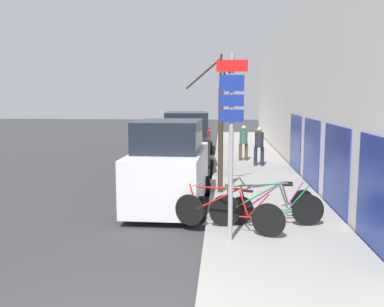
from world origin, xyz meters
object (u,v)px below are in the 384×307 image
object	(u,v)px
signpost	(231,135)
parked_car_2	(193,133)
bicycle_0	(227,212)
street_tree	(221,125)
pedestrian_near	(259,143)
bicycle_1	(267,208)
parked_car_1	(186,144)
bicycle_2	(272,204)
parked_car_0	(170,167)
pedestrian_far	(244,140)

from	to	relation	value
signpost	parked_car_2	bearing A→B (deg)	96.82
bicycle_0	street_tree	distance (m)	4.19
signpost	pedestrian_near	xyz separation A→B (m)	(1.35, 9.44, -1.20)
street_tree	bicycle_1	bearing A→B (deg)	-72.89
parked_car_1	parked_car_2	bearing A→B (deg)	87.70
bicycle_0	bicycle_2	xyz separation A→B (m)	(1.06, 0.86, -0.03)
signpost	parked_car_0	size ratio (longest dim) A/B	0.86
bicycle_2	signpost	bearing A→B (deg)	117.20
bicycle_0	pedestrian_near	xyz separation A→B (m)	(1.40, 8.85, 0.52)
bicycle_2	parked_car_1	xyz separation A→B (m)	(-2.67, 7.71, 0.54)
parked_car_0	pedestrian_far	distance (m)	8.06
signpost	parked_car_1	world-z (taller)	signpost
bicycle_1	pedestrian_near	distance (m)	8.46
parked_car_0	parked_car_1	distance (m)	5.98
parked_car_2	street_tree	distance (m)	11.13
bicycle_1	parked_car_0	size ratio (longest dim) A/B	0.59
signpost	parked_car_1	size ratio (longest dim) A/B	0.78
signpost	pedestrian_far	size ratio (longest dim) A/B	2.35
parked_car_2	bicycle_1	bearing A→B (deg)	-83.24
bicycle_0	street_tree	bearing A→B (deg)	24.71
bicycle_0	street_tree	xyz separation A→B (m)	(-0.18, 3.86, 1.63)
signpost	bicycle_2	bearing A→B (deg)	55.19
parked_car_0	street_tree	xyz separation A→B (m)	(1.39, 1.27, 1.10)
pedestrian_near	pedestrian_far	bearing A→B (deg)	-71.37
pedestrian_far	street_tree	bearing A→B (deg)	-109.42
pedestrian_far	street_tree	world-z (taller)	street_tree
pedestrian_near	parked_car_2	bearing A→B (deg)	-65.02
parked_car_0	parked_car_1	bearing A→B (deg)	91.97
bicycle_0	parked_car_0	bearing A→B (deg)	53.18
signpost	parked_car_1	distance (m)	9.39
bicycle_1	parked_car_2	distance (m)	14.64
signpost	street_tree	world-z (taller)	street_tree
bicycle_2	parked_car_2	distance (m)	14.24
parked_car_0	parked_car_2	world-z (taller)	parked_car_0
parked_car_0	pedestrian_near	size ratio (longest dim) A/B	2.69
parked_car_1	pedestrian_far	xyz separation A→B (m)	(2.44, 1.71, -0.01)
signpost	bicycle_1	world-z (taller)	signpost
bicycle_2	parked_car_0	bearing A→B (deg)	28.61
pedestrian_far	parked_car_2	bearing A→B (deg)	109.55
signpost	bicycle_2	distance (m)	2.48
pedestrian_near	pedestrian_far	distance (m)	1.55
bicycle_2	parked_car_0	distance (m)	3.19
pedestrian_far	pedestrian_near	bearing A→B (deg)	-78.67
bicycle_0	pedestrian_near	size ratio (longest dim) A/B	1.45
bicycle_1	pedestrian_near	size ratio (longest dim) A/B	1.59
bicycle_0	signpost	bearing A→B (deg)	-153.13
bicycle_0	parked_car_2	distance (m)	14.92
bicycle_0	parked_car_2	xyz separation A→B (m)	(-1.79, 14.81, 0.42)
street_tree	pedestrian_near	bearing A→B (deg)	72.39
parked_car_0	parked_car_1	world-z (taller)	parked_car_1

